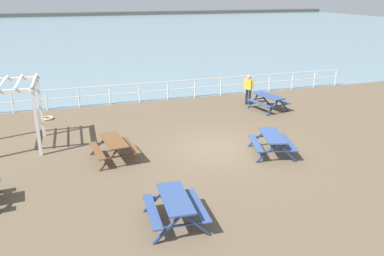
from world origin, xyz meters
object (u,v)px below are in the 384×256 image
at_px(picnic_table_mid_centre, 114,144).
at_px(lattice_pergola, 6,100).
at_px(picnic_table_far_right, 272,140).
at_px(picnic_table_far_left, 175,204).
at_px(picnic_table_near_right, 269,99).
at_px(visitor, 248,88).

relative_size(picnic_table_mid_centre, lattice_pergola, 0.73).
bearing_deg(picnic_table_far_right, picnic_table_far_left, 140.63).
xyz_separation_m(picnic_table_mid_centre, picnic_table_far_right, (5.80, -1.39, 0.00)).
relative_size(picnic_table_near_right, picnic_table_far_right, 0.97).
relative_size(picnic_table_mid_centre, picnic_table_far_left, 1.04).
xyz_separation_m(picnic_table_far_right, visitor, (2.21, 6.58, 0.36)).
relative_size(picnic_table_mid_centre, visitor, 1.18).
bearing_deg(lattice_pergola, picnic_table_far_left, -55.28).
height_order(picnic_table_far_left, visitor, visitor).
distance_m(picnic_table_near_right, picnic_table_far_right, 5.98).
relative_size(picnic_table_far_left, lattice_pergola, 0.70).
distance_m(picnic_table_mid_centre, lattice_pergola, 4.63).
bearing_deg(lattice_pergola, visitor, 15.07).
relative_size(picnic_table_far_right, lattice_pergola, 0.79).
height_order(picnic_table_mid_centre, visitor, visitor).
bearing_deg(picnic_table_near_right, lattice_pergola, 85.69).
distance_m(picnic_table_near_right, picnic_table_mid_centre, 9.42).
relative_size(picnic_table_near_right, visitor, 1.24).
distance_m(picnic_table_near_right, visitor, 1.44).
relative_size(picnic_table_far_left, visitor, 1.13).
distance_m(picnic_table_far_right, lattice_pergola, 10.32).
bearing_deg(picnic_table_near_right, visitor, 12.32).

